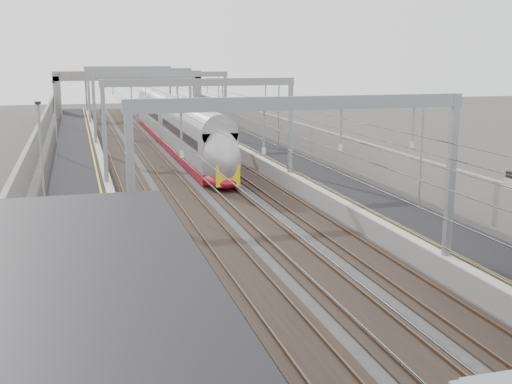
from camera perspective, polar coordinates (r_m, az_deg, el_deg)
platform_left at (r=45.93m, az=-15.40°, el=0.84°), size 4.00×120.00×1.00m
platform_right at (r=48.64m, az=3.79°, el=1.85°), size 4.00×120.00×1.00m
tracks at (r=46.70m, az=-5.52°, el=0.83°), size 11.40×140.00×0.20m
overhead_line at (r=52.44m, az=-6.96°, el=8.73°), size 13.00×140.00×6.60m
overbridge at (r=100.52m, az=-11.27°, el=9.61°), size 22.00×2.20×6.90m
wall_left at (r=45.85m, az=-19.47°, el=1.96°), size 0.30×120.00×3.20m
wall_right at (r=49.61m, az=7.30°, el=3.26°), size 0.30×120.00×3.20m
train at (r=63.68m, az=-7.04°, el=5.54°), size 2.58×46.97×4.08m
signal_green at (r=72.84m, az=-13.50°, el=6.42°), size 0.32×0.32×3.48m
signal_red_near at (r=71.12m, az=-6.59°, el=6.55°), size 0.32×0.32×3.48m
signal_red_far at (r=77.43m, az=-5.70°, el=7.00°), size 0.32×0.32×3.48m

